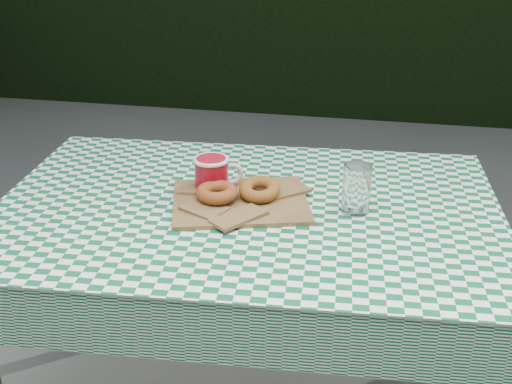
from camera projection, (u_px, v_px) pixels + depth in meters
table at (247, 329)px, 1.80m from camera, size 1.30×0.91×0.75m
tablecloth at (247, 207)px, 1.64m from camera, size 1.32×0.93×0.01m
paper_bag at (240, 200)px, 1.65m from camera, size 0.40×0.35×0.02m
bagel_front at (217, 192)px, 1.63m from camera, size 0.14×0.14×0.03m
bagel_back at (260, 189)px, 1.65m from camera, size 0.11×0.11×0.03m
coffee_mug at (212, 176)px, 1.69m from camera, size 0.23×0.23×0.10m
drinking_glass at (356, 189)px, 1.58m from camera, size 0.08×0.08×0.12m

